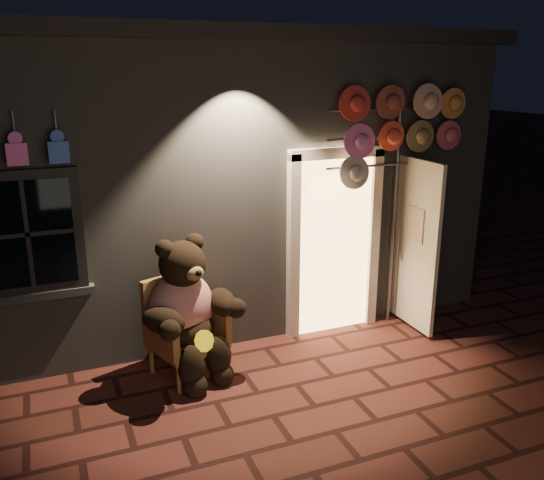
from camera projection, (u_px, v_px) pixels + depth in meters
ground at (274, 416)px, 5.23m from camera, size 60.00×60.00×0.00m
shop_building at (169, 162)px, 8.27m from camera, size 7.30×5.95×3.51m
wicker_armchair at (183, 326)px, 5.88m from camera, size 0.84×0.81×1.00m
teddy_bear at (187, 311)px, 5.72m from camera, size 1.03×0.96×1.50m
hat_rack at (400, 130)px, 6.42m from camera, size 1.75×0.22×2.83m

